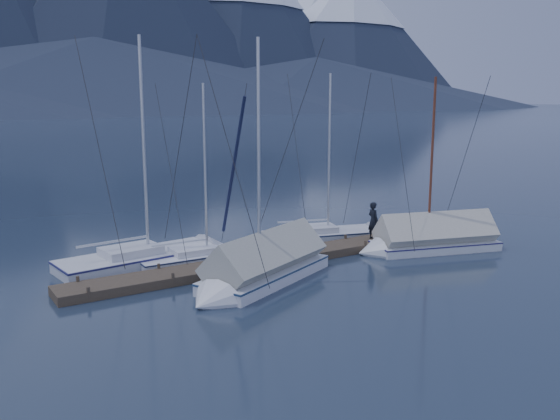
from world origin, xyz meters
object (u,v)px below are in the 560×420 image
object	(u,v)px
sailboat_open_right	(337,235)
sailboat_covered_near	(425,241)
sailboat_open_mid	(216,256)
sailboat_open_left	(160,257)
sailboat_covered_far	(257,272)
person	(373,221)

from	to	relation	value
sailboat_open_right	sailboat_covered_near	world-z (taller)	sailboat_open_right
sailboat_open_mid	sailboat_open_left	bearing A→B (deg)	154.67
sailboat_open_right	sailboat_covered_far	xyz separation A→B (m)	(-6.83, -4.12, 0.32)
sailboat_open_right	person	size ratio (longest dim) A/B	4.99
person	sailboat_open_mid	bearing A→B (deg)	77.60
sailboat_covered_near	sailboat_covered_far	distance (m)	8.72
sailboat_covered_far	sailboat_open_mid	bearing A→B (deg)	86.09
sailboat_open_left	sailboat_open_mid	xyz separation A→B (m)	(2.11, -1.00, -0.04)
sailboat_covered_far	sailboat_open_left	bearing A→B (deg)	110.55
sailboat_open_left	sailboat_covered_far	xyz separation A→B (m)	(1.84, -4.92, 0.29)
sailboat_open_left	sailboat_covered_far	size ratio (longest dim) A/B	1.04
sailboat_covered_near	sailboat_covered_far	xyz separation A→B (m)	(-8.72, -0.16, 0.05)
sailboat_covered_near	sailboat_covered_far	bearing A→B (deg)	-178.92
sailboat_open_mid	sailboat_covered_near	bearing A→B (deg)	-23.95
person	sailboat_open_right	bearing A→B (deg)	14.62
sailboat_open_mid	sailboat_covered_near	world-z (taller)	sailboat_covered_near
sailboat_open_left	person	size ratio (longest dim) A/B	5.82
sailboat_open_mid	sailboat_covered_far	xyz separation A→B (m)	(-0.27, -3.92, 0.33)
person	sailboat_covered_far	bearing A→B (deg)	108.29
sailboat_open_left	person	bearing A→B (deg)	-17.72
sailboat_covered_near	person	size ratio (longest dim) A/B	4.90
sailboat_open_mid	sailboat_open_right	bearing A→B (deg)	1.77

